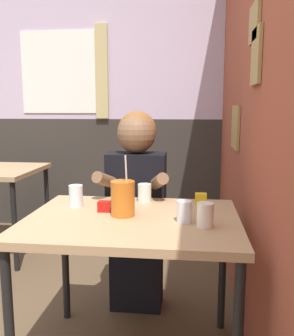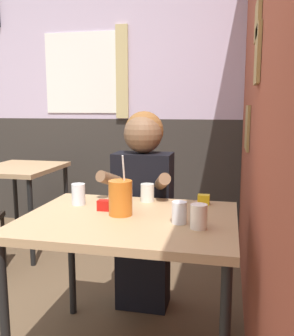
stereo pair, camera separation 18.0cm
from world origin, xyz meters
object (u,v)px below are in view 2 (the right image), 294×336
Objects in this scene: background_table at (21,178)px; main_table at (129,231)px; person_seated at (143,203)px; cocktail_pitcher at (120,198)px.

main_table is at bearing -43.56° from background_table.
background_table is (-1.28, 1.22, -0.03)m from main_table.
person_seated is 4.24× the size of cocktail_pitcher.
main_table is 0.81× the size of person_seated.
person_seated is at bearing 90.98° from cocktail_pitcher.
person_seated is (1.23, -0.70, 0.03)m from background_table.
person_seated is (-0.05, 0.52, -0.00)m from main_table.
cocktail_pitcher reaches higher than main_table.
main_table is at bearing -83.98° from person_seated.
main_table is 1.34× the size of background_table.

